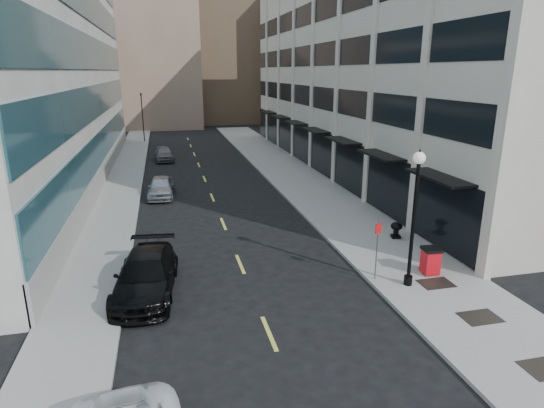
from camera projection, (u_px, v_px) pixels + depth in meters
name	position (u px, v px, depth m)	size (l,w,h in m)	color
ground	(284.00, 369.00, 13.81)	(160.00, 160.00, 0.00)	black
sidewalk_right	(312.00, 190.00, 34.12)	(5.00, 80.00, 0.15)	gray
sidewalk_left	(117.00, 202.00, 31.01)	(3.00, 80.00, 0.15)	gray
building_right	(391.00, 67.00, 40.23)	(15.30, 46.50, 18.25)	beige
skyline_tan_near	(151.00, 36.00, 72.43)	(14.00, 18.00, 28.00)	#997A64
skyline_brown	(222.00, 20.00, 77.99)	(12.00, 16.00, 34.00)	brown
skyline_tan_far	(95.00, 57.00, 80.39)	(12.00, 14.00, 22.00)	#997A64
skyline_stone	(287.00, 63.00, 76.59)	(10.00, 14.00, 20.00)	beige
grate_mid	(480.00, 317.00, 16.39)	(1.40, 1.00, 0.01)	black
grate_far	(436.00, 283.00, 19.00)	(1.40, 1.00, 0.01)	black
road_centerline	(217.00, 209.00, 29.67)	(0.15, 68.20, 0.01)	#D8CC4C
traffic_signal	(141.00, 96.00, 55.77)	(0.66, 0.66, 6.98)	black
car_black_pickup	(146.00, 275.00, 18.25)	(2.27, 5.58, 1.62)	black
car_silver_sedan	(161.00, 187.00, 32.42)	(1.76, 4.37, 1.49)	#999CA1
car_grey_sedan	(164.00, 153.00, 45.55)	(1.74, 4.34, 1.48)	slate
trash_bin	(431.00, 260.00, 19.75)	(0.80, 0.87, 1.21)	red
lamppost	(415.00, 207.00, 17.98)	(0.48, 0.48, 5.71)	black
sign_post	(377.00, 242.00, 18.94)	(0.31, 0.12, 2.68)	slate
urn_planter	(396.00, 228.00, 24.08)	(0.62, 0.62, 0.86)	black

